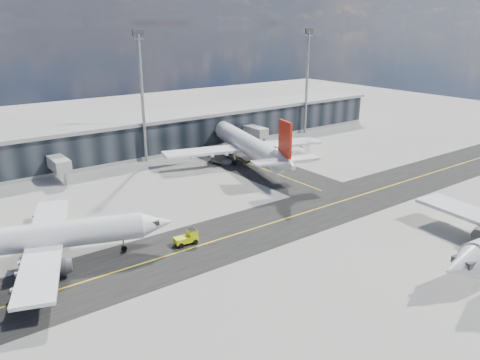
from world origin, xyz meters
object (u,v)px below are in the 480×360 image
(airliner_redtail, at_px, (248,145))
(baggage_tug, at_px, (188,237))
(service_van, at_px, (221,160))
(airliner_af, at_px, (32,238))

(airliner_redtail, xyz_separation_m, baggage_tug, (-31.64, -27.47, -3.27))
(baggage_tug, height_order, service_van, baggage_tug)
(airliner_redtail, distance_m, service_van, 6.99)
(airliner_af, height_order, service_van, airliner_af)
(airliner_af, relative_size, baggage_tug, 10.17)
(airliner_redtail, bearing_deg, airliner_af, -143.53)
(baggage_tug, bearing_deg, airliner_redtail, 136.01)
(baggage_tug, xyz_separation_m, service_van, (26.94, 31.20, -0.32))
(airliner_af, xyz_separation_m, baggage_tug, (19.13, -7.10, -2.51))
(airliner_redtail, height_order, baggage_tug, airliner_redtail)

